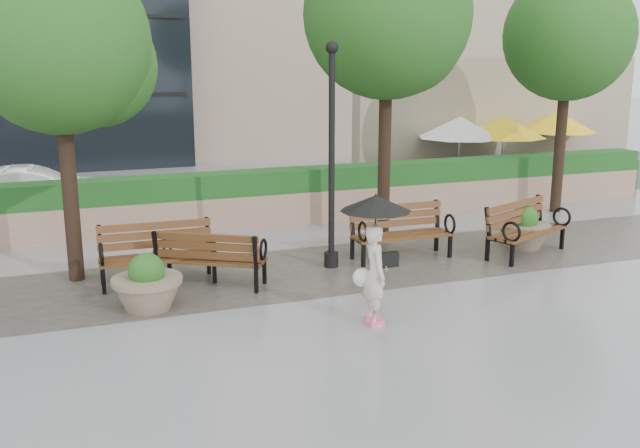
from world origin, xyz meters
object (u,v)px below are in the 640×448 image
object	(u,v)px
planter_left	(147,288)
pedestrian	(375,247)
bench_4	(526,240)
lamppost	(332,171)
bench_3	(401,243)
bench_1	(158,267)
planter_right	(524,232)
bench_2	(211,269)
car_right	(34,191)

from	to	relation	value
planter_left	pedestrian	distance (m)	3.80
bench_4	planter_left	bearing A→B (deg)	162.05
lamppost	pedestrian	size ratio (longest dim) A/B	2.15
bench_3	pedestrian	bearing A→B (deg)	-122.93
bench_1	planter_left	world-z (taller)	bench_1
bench_1	planter_right	distance (m)	7.73
lamppost	bench_2	bearing A→B (deg)	-172.36
bench_3	planter_right	world-z (taller)	bench_3
planter_right	car_right	size ratio (longest dim) A/B	0.30
planter_right	pedestrian	size ratio (longest dim) A/B	0.56
bench_3	lamppost	xyz separation A→B (m)	(-1.55, -0.05, 1.59)
bench_3	bench_4	xyz separation A→B (m)	(2.55, -0.66, 0.00)
bench_3	bench_4	bearing A→B (deg)	-13.94
bench_4	car_right	bearing A→B (deg)	118.48
bench_4	bench_1	bearing A→B (deg)	152.21
car_right	lamppost	bearing A→B (deg)	-139.29
planter_right	car_right	bearing A→B (deg)	143.23
car_right	bench_4	bearing A→B (deg)	-125.79
car_right	planter_left	bearing A→B (deg)	-164.31
lamppost	pedestrian	distance (m)	3.13
bench_4	planter_right	bearing A→B (deg)	36.21
bench_2	lamppost	bearing A→B (deg)	-140.76
bench_4	lamppost	distance (m)	4.45
bench_2	bench_3	bearing A→B (deg)	-143.02
planter_right	planter_left	bearing A→B (deg)	-172.58
bench_1	bench_3	world-z (taller)	bench_1
lamppost	pedestrian	world-z (taller)	lamppost
planter_left	bench_4	bearing A→B (deg)	4.28
bench_1	bench_2	distance (m)	0.98
planter_left	bench_2	bearing A→B (deg)	35.03
bench_1	bench_4	bearing A→B (deg)	-4.05
bench_2	bench_4	bearing A→B (deg)	-150.84
lamppost	car_right	xyz separation A→B (m)	(-5.52, 7.27, -1.29)
bench_4	pedestrian	world-z (taller)	pedestrian
planter_right	pedestrian	distance (m)	5.72
bench_2	car_right	xyz separation A→B (m)	(-3.06, 7.60, 0.31)
bench_1	bench_2	world-z (taller)	bench_1
bench_2	planter_right	size ratio (longest dim) A/B	1.80
bench_4	planter_left	world-z (taller)	bench_4
bench_1	bench_4	xyz separation A→B (m)	(7.44, -0.72, -0.00)
bench_3	planter_right	xyz separation A→B (m)	(2.84, -0.19, 0.04)
pedestrian	planter_left	bearing A→B (deg)	69.20
bench_3	bench_4	size ratio (longest dim) A/B	0.94
bench_2	planter_right	bearing A→B (deg)	-146.82
lamppost	car_right	size ratio (longest dim) A/B	1.15
bench_1	lamppost	xyz separation A→B (m)	(3.33, -0.11, 1.59)
bench_1	bench_4	distance (m)	7.48
bench_4	car_right	xyz separation A→B (m)	(-9.62, 7.88, 0.29)
bench_1	planter_left	bearing A→B (deg)	-103.71
bench_1	bench_3	distance (m)	4.89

